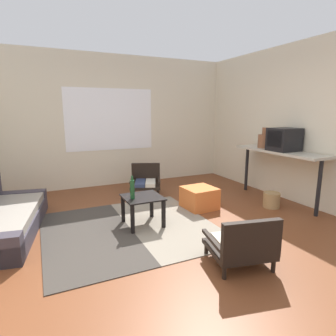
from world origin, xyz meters
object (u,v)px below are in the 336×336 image
at_px(coffee_table, 143,203).
at_px(armchair_by_window, 146,180).
at_px(crt_television, 284,139).
at_px(glass_bottle, 132,189).
at_px(armchair_striped_foreground, 242,244).
at_px(console_shelf, 279,156).
at_px(wicker_basket, 271,200).
at_px(ottoman_orange, 199,198).
at_px(clay_vase, 265,140).

height_order(coffee_table, armchair_by_window, armchair_by_window).
xyz_separation_m(crt_television, glass_bottle, (-2.66, 0.03, -0.55)).
height_order(armchair_striped_foreground, glass_bottle, glass_bottle).
relative_size(console_shelf, wicker_basket, 6.47).
bearing_deg(console_shelf, armchair_striped_foreground, -143.57).
height_order(coffee_table, crt_television, crt_television).
relative_size(ottoman_orange, wicker_basket, 1.84).
relative_size(armchair_striped_foreground, ottoman_orange, 1.45).
height_order(armchair_by_window, glass_bottle, glass_bottle).
distance_m(ottoman_orange, console_shelf, 1.58).
height_order(console_shelf, glass_bottle, console_shelf).
bearing_deg(clay_vase, console_shelf, -90.00).
bearing_deg(clay_vase, crt_television, -90.42).
height_order(armchair_by_window, armchair_striped_foreground, armchair_by_window).
bearing_deg(armchair_striped_foreground, clay_vase, 42.62).
height_order(coffee_table, wicker_basket, coffee_table).
xyz_separation_m(coffee_table, glass_bottle, (-0.15, -0.04, 0.23)).
height_order(armchair_by_window, console_shelf, console_shelf).
relative_size(armchair_striped_foreground, console_shelf, 0.41).
height_order(armchair_striped_foreground, ottoman_orange, armchair_striped_foreground).
xyz_separation_m(coffee_table, armchair_striped_foreground, (0.55, -1.44, -0.08)).
xyz_separation_m(crt_television, clay_vase, (0.00, 0.43, -0.05)).
bearing_deg(glass_bottle, crt_television, -0.74).
xyz_separation_m(armchair_by_window, glass_bottle, (-0.73, -1.45, 0.28)).
distance_m(armchair_striped_foreground, wicker_basket, 2.05).
relative_size(console_shelf, clay_vase, 4.70).
bearing_deg(crt_television, coffee_table, 178.35).
relative_size(clay_vase, wicker_basket, 1.38).
xyz_separation_m(ottoman_orange, console_shelf, (1.42, -0.26, 0.64)).
relative_size(ottoman_orange, clay_vase, 1.34).
relative_size(crt_television, clay_vase, 1.21).
height_order(coffee_table, console_shelf, console_shelf).
bearing_deg(armchair_by_window, glass_bottle, -116.72).
xyz_separation_m(armchair_striped_foreground, crt_television, (1.95, 1.37, 0.86)).
height_order(ottoman_orange, glass_bottle, glass_bottle).
bearing_deg(clay_vase, coffee_table, -171.79).
bearing_deg(crt_television, armchair_striped_foreground, -145.00).
relative_size(coffee_table, armchair_by_window, 0.72).
xyz_separation_m(console_shelf, crt_television, (-0.00, -0.08, 0.28)).
xyz_separation_m(crt_television, wicker_basket, (-0.32, -0.14, -0.97)).
bearing_deg(wicker_basket, crt_television, 23.34).
distance_m(crt_television, clay_vase, 0.44).
height_order(armchair_striped_foreground, console_shelf, console_shelf).
bearing_deg(ottoman_orange, glass_bottle, -166.16).
bearing_deg(armchair_striped_foreground, glass_bottle, 116.53).
bearing_deg(glass_bottle, coffee_table, 13.81).
bearing_deg(ottoman_orange, wicker_basket, -23.48).
height_order(armchair_by_window, wicker_basket, armchair_by_window).
relative_size(armchair_striped_foreground, wicker_basket, 2.68).
height_order(ottoman_orange, wicker_basket, ottoman_orange).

